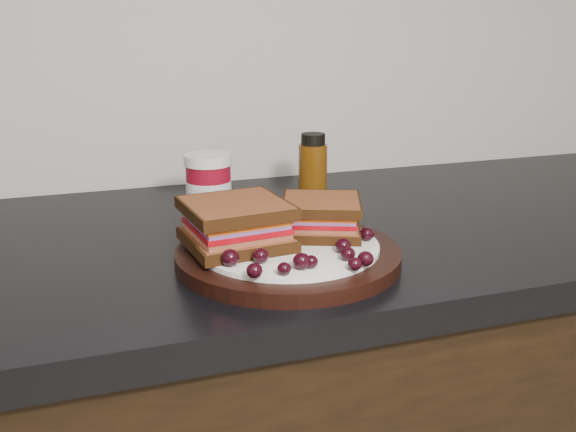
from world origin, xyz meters
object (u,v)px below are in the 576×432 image
at_px(condiment_jar, 209,188).
at_px(oil_bottle, 313,173).
at_px(sandwich_left, 236,224).
at_px(plate, 288,255).

distance_m(condiment_jar, oil_bottle, 0.17).
xyz_separation_m(sandwich_left, oil_bottle, (0.17, 0.18, 0.01)).
bearing_deg(condiment_jar, oil_bottle, 0.63).
bearing_deg(oil_bottle, plate, -118.57).
height_order(sandwich_left, oil_bottle, oil_bottle).
relative_size(plate, sandwich_left, 2.34).
xyz_separation_m(plate, sandwich_left, (-0.06, 0.02, 0.04)).
relative_size(plate, condiment_jar, 2.73).
relative_size(sandwich_left, condiment_jar, 1.17).
bearing_deg(condiment_jar, sandwich_left, -91.34).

